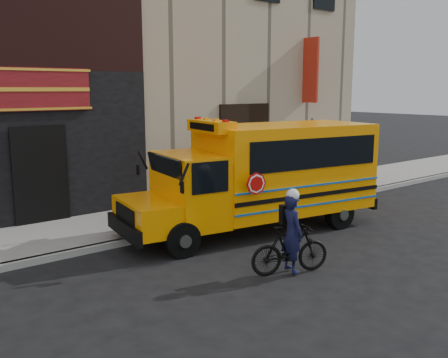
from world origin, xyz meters
name	(u,v)px	position (x,y,z in m)	size (l,w,h in m)	color
ground	(268,254)	(0.00, 0.00, 0.00)	(120.00, 120.00, 0.00)	black
curb	(201,226)	(0.00, 2.60, 0.07)	(40.00, 0.20, 0.15)	gray
sidewalk	(170,215)	(0.00, 4.10, 0.07)	(40.00, 3.00, 0.15)	slate
building	(72,20)	(-0.04, 10.45, 6.13)	(20.00, 10.70, 12.00)	gray
school_bus	(265,173)	(1.30, 1.53, 1.51)	(7.14, 3.13, 2.92)	black
sign_pole	(311,158)	(4.18, 2.49, 1.55)	(0.06, 0.24, 2.78)	#474F49
bicycle	(290,249)	(-0.50, -1.15, 0.50)	(0.47, 1.67, 1.00)	black
cyclist	(292,235)	(-0.48, -1.17, 0.79)	(0.58, 0.38, 1.58)	black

